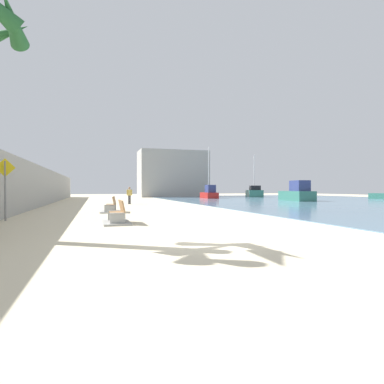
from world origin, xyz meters
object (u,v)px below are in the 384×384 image
Objects in this scene: bench_far at (111,208)px; pedestrian_sign at (5,182)px; boat_outer at (209,193)px; bench_near at (117,218)px; boat_distant at (254,192)px; boat_far_left at (298,193)px; boat_far_right at (297,193)px; person_walking at (129,194)px.

pedestrian_sign reaches higher than bench_far.
bench_near is at bearing -116.84° from boat_outer.
boat_distant is at bearing 54.12° from bench_near.
boat_distant is at bearing 159.57° from boat_far_left.
boat_far_left is at bearing 7.11° from boat_outer.
boat_far_right is (21.81, 11.59, 0.67)m from bench_far.
bench_near is 0.38× the size of boat_far_right.
boat_outer is at bearing 63.16° from bench_near.
bench_near is 0.27× the size of boat_outer.
pedestrian_sign is at bearing -125.77° from boat_outer.
boat_far_left is at bearing 54.08° from boat_far_right.
boat_far_left is 1.86× the size of pedestrian_sign.
boat_far_right is 0.76× the size of boat_distant.
bench_near is 0.75× the size of pedestrian_sign.
boat_outer reaches higher than person_walking.
bench_far is 0.29× the size of boat_outer.
pedestrian_sign is (-30.19, -32.68, 0.95)m from boat_distant.
person_walking is 0.31× the size of boat_far_left.
person_walking is at bearing -151.94° from boat_far_left.
boat_distant is at bearing 25.07° from boat_outer.
person_walking is 15.71m from pedestrian_sign.
boat_far_right is 1.94× the size of pedestrian_sign.
boat_outer is 34.53m from pedestrian_sign.
bench_far is 10.25m from person_walking.
bench_near is 5.57m from pedestrian_sign.
bench_near is 1.30× the size of person_walking.
bench_far is 24.70m from boat_far_right.
pedestrian_sign is (-26.62, -15.65, 0.86)m from boat_far_right.
boat_distant is (23.22, 18.63, -0.13)m from person_walking.
bench_near is 34.16m from boat_outer.
boat_far_left is 0.96× the size of boat_far_right.
boat_outer is (13.20, 13.94, -0.15)m from person_walking.
person_walking is 0.22× the size of boat_distant.
person_walking is at bearing -175.37° from boat_far_right.
bench_far is 0.40× the size of boat_far_right.
person_walking is at bearing -141.26° from boat_distant.
bench_far is 0.30× the size of boat_distant.
boat_outer reaches higher than boat_distant.
boat_distant is 44.50m from pedestrian_sign.
bench_near is at bearing -140.34° from boat_far_right.
pedestrian_sign is at bearing -149.54° from boat_far_right.
bench_far is 0.42× the size of boat_far_left.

